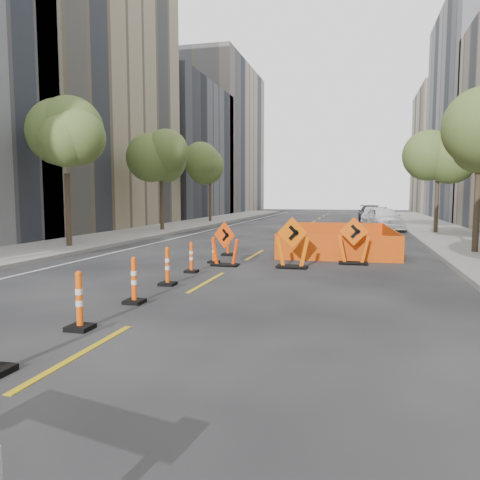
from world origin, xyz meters
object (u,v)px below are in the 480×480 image
(channelizer_2, at_px, (79,300))
(channelizer_4, at_px, (167,266))
(channelizer_6, at_px, (214,250))
(parked_car_mid, at_px, (375,216))
(channelizer_5, at_px, (191,257))
(channelizer_7, at_px, (228,241))
(chevron_sign_right, at_px, (354,241))
(chevron_sign_left, at_px, (225,244))
(channelizer_3, at_px, (134,280))
(parked_car_far, at_px, (370,213))
(parked_car_near, at_px, (383,218))
(chevron_sign_center, at_px, (292,243))

(channelizer_2, distance_m, channelizer_4, 4.17)
(channelizer_6, height_order, parked_car_mid, parked_car_mid)
(channelizer_5, height_order, channelizer_7, channelizer_7)
(channelizer_5, relative_size, channelizer_7, 0.84)
(channelizer_6, relative_size, chevron_sign_right, 0.57)
(channelizer_7, relative_size, chevron_sign_left, 0.76)
(channelizer_3, bearing_deg, chevron_sign_left, 85.96)
(channelizer_4, height_order, channelizer_7, channelizer_7)
(channelizer_3, distance_m, chevron_sign_left, 5.74)
(channelizer_4, bearing_deg, parked_car_far, 79.78)
(channelizer_4, distance_m, channelizer_6, 4.17)
(channelizer_2, relative_size, chevron_sign_left, 0.71)
(channelizer_2, bearing_deg, parked_car_mid, 79.16)
(parked_car_mid, bearing_deg, parked_car_near, -76.74)
(channelizer_5, bearing_deg, chevron_sign_right, 32.15)
(channelizer_6, xyz_separation_m, parked_car_mid, (6.06, 22.36, 0.26))
(chevron_sign_right, distance_m, parked_car_mid, 21.49)
(chevron_sign_left, distance_m, chevron_sign_right, 4.41)
(parked_car_mid, xyz_separation_m, parked_car_far, (-0.26, 5.31, 0.02))
(channelizer_3, bearing_deg, chevron_sign_right, 57.56)
(chevron_sign_left, bearing_deg, parked_car_far, 104.02)
(channelizer_7, distance_m, chevron_sign_right, 4.95)
(chevron_sign_center, xyz_separation_m, parked_car_far, (2.99, 28.11, -0.09))
(channelizer_5, distance_m, chevron_sign_center, 3.32)
(channelizer_6, bearing_deg, channelizer_2, -88.74)
(channelizer_4, height_order, parked_car_mid, parked_car_mid)
(channelizer_7, height_order, chevron_sign_left, chevron_sign_left)
(chevron_sign_right, bearing_deg, chevron_sign_center, -150.80)
(channelizer_2, distance_m, parked_car_mid, 31.27)
(channelizer_6, height_order, chevron_sign_left, chevron_sign_left)
(parked_car_far, bearing_deg, channelizer_2, -100.10)
(channelizer_4, height_order, chevron_sign_left, chevron_sign_left)
(channelizer_7, height_order, parked_car_near, parked_car_near)
(channelizer_4, distance_m, chevron_sign_left, 3.68)
(channelizer_6, height_order, chevron_sign_center, chevron_sign_center)
(chevron_sign_center, bearing_deg, parked_car_near, 54.06)
(channelizer_5, relative_size, chevron_sign_right, 0.59)
(channelizer_5, height_order, channelizer_6, channelizer_5)
(channelizer_7, xyz_separation_m, parked_car_near, (6.50, 15.15, 0.24))
(channelizer_4, xyz_separation_m, chevron_sign_left, (0.51, 3.63, 0.23))
(parked_car_mid, bearing_deg, channelizer_2, -91.62)
(channelizer_3, relative_size, parked_car_near, 0.22)
(chevron_sign_left, bearing_deg, channelizer_2, -68.30)
(chevron_sign_left, distance_m, parked_car_far, 28.69)
(channelizer_4, xyz_separation_m, parked_car_mid, (6.01, 26.54, 0.20))
(channelizer_6, relative_size, channelizer_7, 0.82)
(channelizer_4, bearing_deg, parked_car_mid, 77.25)
(channelizer_2, relative_size, channelizer_7, 0.93)
(channelizer_5, bearing_deg, channelizer_7, 90.32)
(channelizer_6, relative_size, chevron_sign_center, 0.56)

